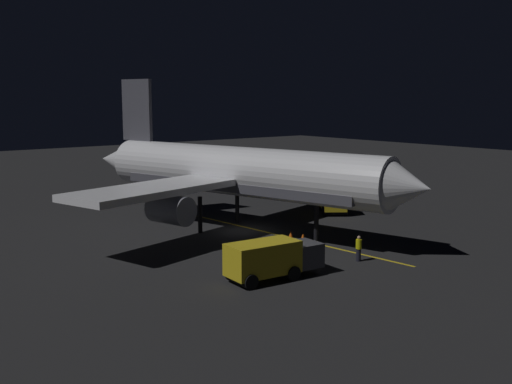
# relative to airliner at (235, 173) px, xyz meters

# --- Properties ---
(ground_plane) EXTENTS (180.00, 180.00, 0.20)m
(ground_plane) POSITION_rel_airliner_xyz_m (-0.14, 0.56, -4.86)
(ground_plane) COLOR black
(apron_guide_stripe) EXTENTS (1.91, 23.14, 0.01)m
(apron_guide_stripe) POSITION_rel_airliner_xyz_m (-1.70, 4.56, -4.76)
(apron_guide_stripe) COLOR gold
(apron_guide_stripe) RESTS_ON ground_plane
(airliner) EXTENTS (30.40, 33.19, 12.51)m
(airliner) POSITION_rel_airliner_xyz_m (0.00, 0.00, 0.00)
(airliner) COLOR white
(airliner) RESTS_ON ground_plane
(baggage_truck) EXTENTS (6.32, 2.63, 2.37)m
(baggage_truck) POSITION_rel_airliner_xyz_m (6.51, 12.37, -3.52)
(baggage_truck) COLOR gold
(baggage_truck) RESTS_ON ground_plane
(catering_truck) EXTENTS (5.10, 5.83, 2.62)m
(catering_truck) POSITION_rel_airliner_xyz_m (-12.03, -0.70, -3.44)
(catering_truck) COLOR gold
(catering_truck) RESTS_ON ground_plane
(ground_crew_worker) EXTENTS (0.40, 0.40, 1.74)m
(ground_crew_worker) POSITION_rel_airliner_xyz_m (-0.71, 12.88, -3.87)
(ground_crew_worker) COLOR black
(ground_crew_worker) RESTS_ON ground_plane
(traffic_cone_near_left) EXTENTS (0.50, 0.50, 0.55)m
(traffic_cone_near_left) POSITION_rel_airliner_xyz_m (-1.71, 4.95, -4.51)
(traffic_cone_near_left) COLOR #EA590F
(traffic_cone_near_left) RESTS_ON ground_plane
(traffic_cone_near_right) EXTENTS (0.50, 0.50, 0.55)m
(traffic_cone_near_right) POSITION_rel_airliner_xyz_m (-0.40, 5.58, -4.51)
(traffic_cone_near_right) COLOR #EA590F
(traffic_cone_near_right) RESTS_ON ground_plane
(traffic_cone_under_wing) EXTENTS (0.50, 0.50, 0.55)m
(traffic_cone_under_wing) POSITION_rel_airliner_xyz_m (-1.91, 6.13, -4.51)
(traffic_cone_under_wing) COLOR #EA590F
(traffic_cone_under_wing) RESTS_ON ground_plane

